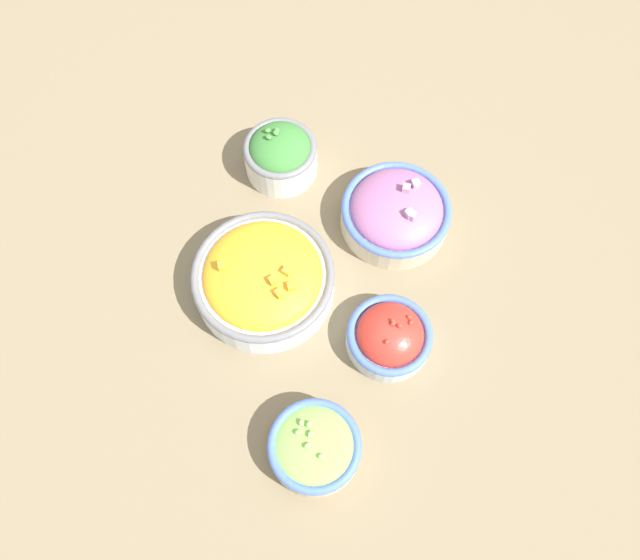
{
  "coord_description": "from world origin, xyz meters",
  "views": [
    {
      "loc": [
        -0.33,
        -0.12,
        0.85
      ],
      "look_at": [
        0.0,
        0.0,
        0.03
      ],
      "focal_mm": 35.0,
      "sensor_mm": 36.0,
      "label": 1
    }
  ],
  "objects": [
    {
      "name": "ground_plane",
      "position": [
        0.0,
        0.0,
        0.0
      ],
      "size": [
        3.0,
        3.0,
        0.0
      ],
      "primitive_type": "plane",
      "color": "#75664C"
    },
    {
      "name": "bowl_cherry_tomatoes",
      "position": [
        -0.05,
        -0.12,
        0.03
      ],
      "size": [
        0.12,
        0.12,
        0.07
      ],
      "color": "#B2C1CC",
      "rests_on": "ground_plane"
    },
    {
      "name": "bowl_broccoli",
      "position": [
        0.18,
        0.13,
        0.04
      ],
      "size": [
        0.11,
        0.11,
        0.09
      ],
      "color": "silver",
      "rests_on": "ground_plane"
    },
    {
      "name": "bowl_lettuce",
      "position": [
        -0.22,
        -0.07,
        0.03
      ],
      "size": [
        0.12,
        0.12,
        0.06
      ],
      "color": "beige",
      "rests_on": "ground_plane"
    },
    {
      "name": "bowl_squash",
      "position": [
        -0.03,
        0.08,
        0.04
      ],
      "size": [
        0.2,
        0.2,
        0.08
      ],
      "color": "silver",
      "rests_on": "ground_plane"
    },
    {
      "name": "bowl_red_onion",
      "position": [
        0.14,
        -0.07,
        0.03
      ],
      "size": [
        0.17,
        0.17,
        0.08
      ],
      "color": "beige",
      "rests_on": "ground_plane"
    }
  ]
}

